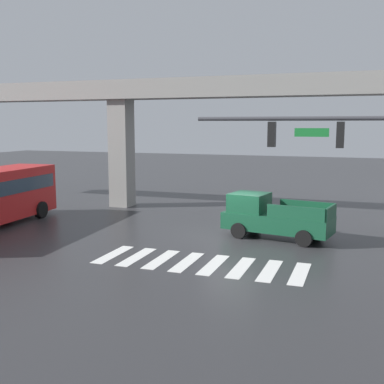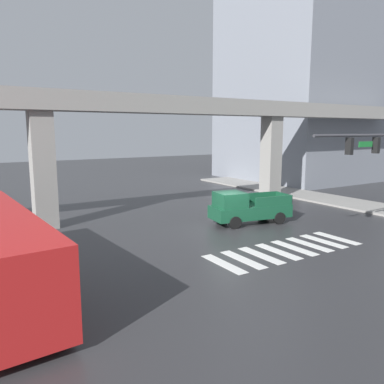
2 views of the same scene
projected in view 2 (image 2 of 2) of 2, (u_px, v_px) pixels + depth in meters
The scene contains 5 objects.
ground_plane at pixel (229, 230), 22.72m from camera, with size 120.00×120.00×0.00m, color #2D2D30.
crosswalk_stripes at pixel (286, 250), 18.86m from camera, with size 8.25×2.80×0.01m.
elevated_overpass at pixel (177, 115), 26.85m from camera, with size 52.51×1.87×8.19m.
sidewalk_east at pixel (341, 202), 31.23m from camera, with size 4.00×36.00×0.15m, color gray.
pickup_truck at pixel (246, 208), 24.05m from camera, with size 5.35×2.77×2.08m.
Camera 2 is at (-13.58, -17.53, 5.83)m, focal length 35.66 mm.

